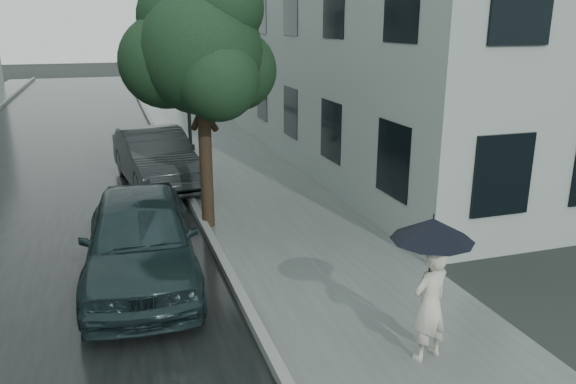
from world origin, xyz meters
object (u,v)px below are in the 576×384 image
object	(u,v)px
street_tree	(200,51)
lamp_post	(182,71)
car_near	(140,238)
car_far	(156,158)
pedestrian	(430,304)

from	to	relation	value
street_tree	lamp_post	xyz separation A→B (m)	(0.59, 7.53, -0.97)
car_near	car_far	xyz separation A→B (m)	(0.78, 5.95, -0.02)
street_tree	pedestrian	bearing A→B (deg)	-73.00
lamp_post	pedestrian	bearing A→B (deg)	-92.35
street_tree	lamp_post	size ratio (longest dim) A/B	1.12
street_tree	lamp_post	world-z (taller)	street_tree
street_tree	car_near	xyz separation A→B (m)	(-1.53, -2.43, -2.90)
pedestrian	car_far	xyz separation A→B (m)	(-2.57, 9.47, -0.03)
pedestrian	street_tree	world-z (taller)	street_tree
street_tree	lamp_post	distance (m)	7.62
car_far	street_tree	bearing A→B (deg)	-85.37
pedestrian	car_near	distance (m)	4.86
pedestrian	lamp_post	distance (m)	13.67
pedestrian	car_far	size ratio (longest dim) A/B	0.34
lamp_post	car_far	distance (m)	4.65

